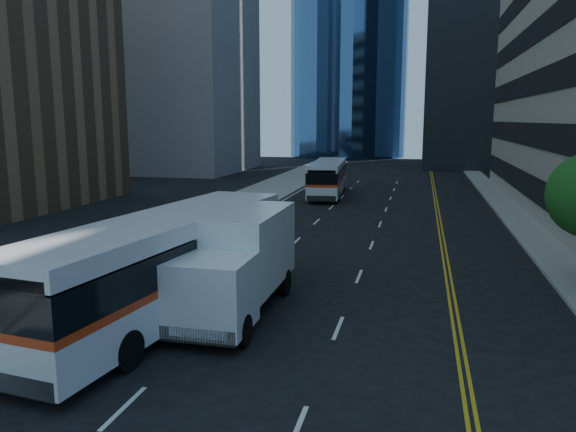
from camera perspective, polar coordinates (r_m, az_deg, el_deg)
name	(u,v)px	position (r m, az deg, el deg)	size (l,w,h in m)	color
ground	(310,352)	(16.15, 2.27, -13.63)	(160.00, 160.00, 0.00)	black
sidewalk_west	(237,205)	(42.21, -5.23, 1.11)	(5.00, 90.00, 0.15)	gray
sidewalk_east	(513,215)	(40.53, 21.92, 0.07)	(2.00, 90.00, 0.15)	gray
midrise_west	(169,28)	(74.17, -12.01, 18.18)	(18.00, 18.00, 35.00)	gray
bus_front	(166,262)	(18.74, -12.34, -4.63)	(4.41, 13.19, 3.34)	silver
bus_rear	(328,177)	(47.87, 4.08, 3.96)	(3.27, 11.36, 2.89)	silver
box_truck	(237,262)	(18.74, -5.19, -4.65)	(2.44, 6.96, 3.33)	silver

